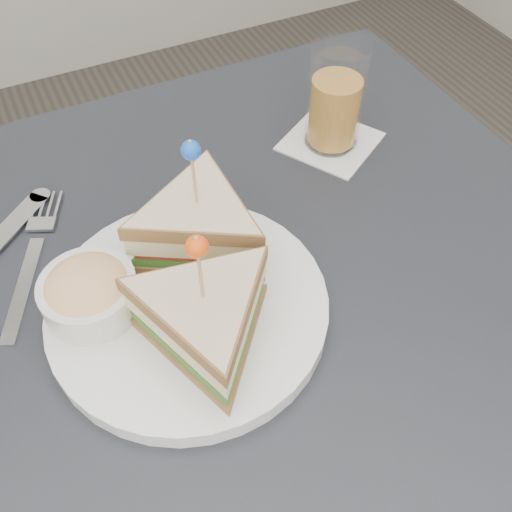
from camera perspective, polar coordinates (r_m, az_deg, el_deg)
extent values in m
cube|color=black|center=(0.59, -0.45, -5.06)|extent=(0.80, 0.80, 0.03)
cylinder|color=black|center=(1.19, 7.62, 3.21)|extent=(0.04, 0.04, 0.72)
cylinder|color=silver|center=(0.56, -6.74, -5.27)|extent=(0.35, 0.35, 0.02)
cylinder|color=silver|center=(0.55, -6.84, -4.65)|extent=(0.35, 0.35, 0.01)
cylinder|color=tan|center=(0.45, -5.60, -1.76)|extent=(0.00, 0.00, 0.09)
sphere|color=#E4480E|center=(0.42, -5.92, 0.93)|extent=(0.02, 0.02, 0.02)
cylinder|color=tan|center=(0.52, -6.23, 7.75)|extent=(0.00, 0.00, 0.09)
sphere|color=#184DB4|center=(0.50, -6.54, 10.46)|extent=(0.02, 0.02, 0.02)
cylinder|color=silver|center=(0.56, -16.21, -3.88)|extent=(0.12, 0.12, 0.04)
ellipsoid|color=#E0B772|center=(0.54, -16.53, -3.01)|extent=(0.10, 0.10, 0.04)
cube|color=white|center=(0.63, -22.23, -3.06)|extent=(0.07, 0.13, 0.00)
cube|color=white|center=(0.68, -20.67, 2.99)|extent=(0.04, 0.03, 0.00)
cube|color=silver|center=(0.68, -23.88, 2.06)|extent=(0.11, 0.10, 0.00)
cylinder|color=silver|center=(0.71, -20.78, 5.66)|extent=(0.03, 0.03, 0.00)
cube|color=silver|center=(0.75, 7.43, 11.29)|extent=(0.15, 0.15, 0.00)
cylinder|color=#B17932|center=(0.72, 7.82, 14.19)|extent=(0.08, 0.08, 0.08)
cylinder|color=white|center=(0.71, 8.00, 15.55)|extent=(0.09, 0.09, 0.13)
cube|color=white|center=(0.71, 7.98, 17.25)|extent=(0.02, 0.02, 0.02)
cube|color=white|center=(0.69, 8.10, 15.97)|extent=(0.02, 0.02, 0.02)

